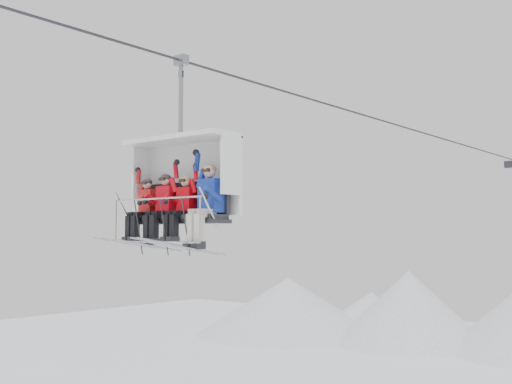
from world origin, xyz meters
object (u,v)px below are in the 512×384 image
Objects in this scene: skier_center_right at (182,207)px; chairlift_carrier at (185,181)px; skier_center_left at (162,206)px; skier_far_left at (144,208)px; skier_far_right at (207,201)px.

chairlift_carrier is at bearing 128.29° from skier_center_right.
chairlift_carrier is 2.36× the size of skier_center_left.
skier_center_left is (-0.34, -0.32, -0.54)m from chairlift_carrier.
chairlift_carrier is 2.36× the size of skier_center_right.
skier_center_right is at bearing -0.05° from skier_far_left.
skier_far_left is 1.00× the size of skier_center_left.
skier_center_right is at bearing -0.94° from skier_center_left.
skier_center_left is at bearing -136.73° from chairlift_carrier.
chairlift_carrier is at bearing 19.61° from skier_far_left.
chairlift_carrier is at bearing 43.27° from skier_center_left.
skier_far_left is at bearing -179.30° from skier_far_right.
skier_far_left is (-0.92, -0.33, -0.57)m from chairlift_carrier.
skier_center_right is (0.26, -0.33, -0.57)m from chairlift_carrier.
skier_center_right is (0.60, -0.01, -0.03)m from skier_center_left.
skier_center_right is at bearing -51.71° from chairlift_carrier.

